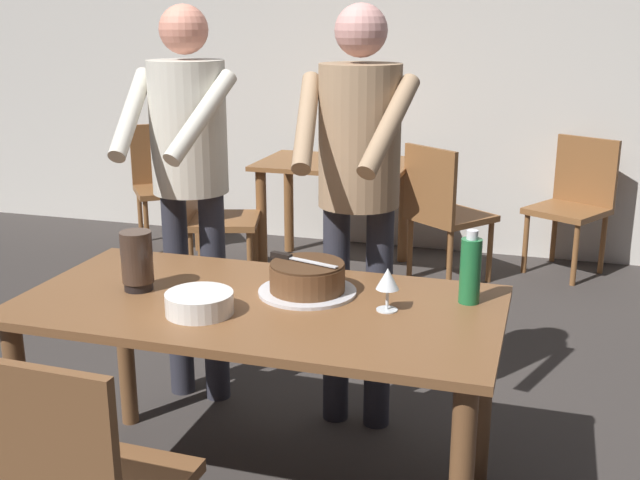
% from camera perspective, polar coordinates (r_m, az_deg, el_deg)
% --- Properties ---
extents(back_wall, '(10.00, 0.12, 2.70)m').
position_cam_1_polar(back_wall, '(5.68, 7.92, 12.79)').
color(back_wall, silver).
rests_on(back_wall, ground_plane).
extents(main_dining_table, '(1.62, 0.82, 0.75)m').
position_cam_1_polar(main_dining_table, '(2.65, -4.52, -6.84)').
color(main_dining_table, brown).
rests_on(main_dining_table, ground_plane).
extents(cake_on_platter, '(0.34, 0.34, 0.11)m').
position_cam_1_polar(cake_on_platter, '(2.65, -0.94, -2.91)').
color(cake_on_platter, silver).
rests_on(cake_on_platter, main_dining_table).
extents(cake_knife, '(0.26, 0.10, 0.02)m').
position_cam_1_polar(cake_knife, '(2.67, -2.21, -1.32)').
color(cake_knife, silver).
rests_on(cake_knife, cake_on_platter).
extents(plate_stack, '(0.22, 0.22, 0.07)m').
position_cam_1_polar(plate_stack, '(2.51, -8.90, -4.62)').
color(plate_stack, white).
rests_on(plate_stack, main_dining_table).
extents(wine_glass_near, '(0.08, 0.08, 0.14)m').
position_cam_1_polar(wine_glass_near, '(2.49, 5.02, -2.99)').
color(wine_glass_near, silver).
rests_on(wine_glass_near, main_dining_table).
extents(water_bottle, '(0.07, 0.07, 0.25)m').
position_cam_1_polar(water_bottle, '(2.60, 11.05, -2.16)').
color(water_bottle, '#1E6B38').
rests_on(water_bottle, main_dining_table).
extents(hurricane_lamp, '(0.11, 0.11, 0.21)m').
position_cam_1_polar(hurricane_lamp, '(2.74, -13.37, -1.47)').
color(hurricane_lamp, black).
rests_on(hurricane_lamp, main_dining_table).
extents(person_cutting_cake, '(0.47, 0.55, 1.72)m').
position_cam_1_polar(person_cutting_cake, '(3.03, 2.86, 4.85)').
color(person_cutting_cake, '#2D2D38').
rests_on(person_cutting_cake, ground_plane).
extents(person_standing_beside, '(0.47, 0.56, 1.72)m').
position_cam_1_polar(person_standing_beside, '(3.31, -9.66, 5.62)').
color(person_standing_beside, '#2D2D38').
rests_on(person_standing_beside, ground_plane).
extents(background_table, '(1.00, 0.70, 0.74)m').
position_cam_1_polar(background_table, '(5.21, 1.08, 4.06)').
color(background_table, brown).
rests_on(background_table, ground_plane).
extents(background_chair_0, '(0.55, 0.55, 0.90)m').
position_cam_1_polar(background_chair_0, '(4.91, -8.10, 2.12)').
color(background_chair_0, brown).
rests_on(background_chair_0, ground_plane).
extents(background_chair_1, '(0.62, 0.62, 0.90)m').
position_cam_1_polar(background_chair_1, '(4.98, 9.08, 2.27)').
color(background_chair_1, brown).
rests_on(background_chair_1, ground_plane).
extents(background_chair_2, '(0.60, 0.60, 0.90)m').
position_cam_1_polar(background_chair_2, '(5.43, 18.24, 2.81)').
color(background_chair_2, brown).
rests_on(background_chair_2, ground_plane).
extents(background_chair_3, '(0.62, 0.62, 0.90)m').
position_cam_1_polar(background_chair_3, '(5.91, -11.43, 4.34)').
color(background_chair_3, brown).
rests_on(background_chair_3, ground_plane).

